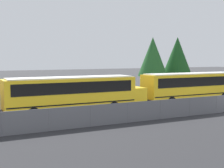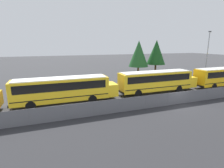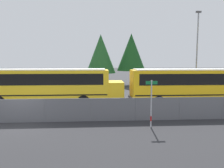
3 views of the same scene
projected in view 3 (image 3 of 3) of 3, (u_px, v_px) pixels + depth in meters
The scene contains 8 objects.
ground_plane at pixel (21, 122), 14.27m from camera, with size 200.00×200.00×0.00m, color #38383A.
fence at pixel (21, 111), 14.18m from camera, with size 105.63×0.07×1.56m.
school_bus_3 at pixel (48, 84), 19.43m from camera, with size 12.73×2.55×3.29m.
school_bus_4 at pixel (197, 84), 19.54m from camera, with size 12.73×2.55×3.29m.
street_sign at pixel (151, 103), 13.08m from camera, with size 0.70×0.09×2.88m.
light_pole at pixel (197, 50), 26.20m from camera, with size 0.60×0.24×9.82m.
tree_0 at pixel (131, 52), 34.47m from camera, with size 4.49×4.49×8.22m.
tree_1 at pixel (101, 54), 34.18m from camera, with size 4.63×4.63×8.06m.
Camera 3 is at (5.07, -14.25, 4.07)m, focal length 35.00 mm.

